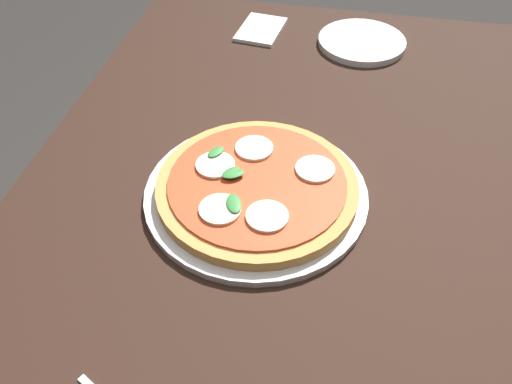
# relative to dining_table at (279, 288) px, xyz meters

# --- Properties ---
(dining_table) EXTENTS (1.53, 0.89, 0.76)m
(dining_table) POSITION_rel_dining_table_xyz_m (0.00, 0.00, 0.00)
(dining_table) COLOR black
(dining_table) RESTS_ON ground_plane
(serving_tray) EXTENTS (0.35, 0.35, 0.01)m
(serving_tray) POSITION_rel_dining_table_xyz_m (0.09, 0.06, 0.10)
(serving_tray) COLOR silver
(serving_tray) RESTS_ON dining_table
(pizza) EXTENTS (0.31, 0.31, 0.03)m
(pizza) POSITION_rel_dining_table_xyz_m (0.09, 0.05, 0.12)
(pizza) COLOR tan
(pizza) RESTS_ON serving_tray
(plate_white) EXTENTS (0.19, 0.19, 0.01)m
(plate_white) POSITION_rel_dining_table_xyz_m (0.60, -0.08, 0.11)
(plate_white) COLOR white
(plate_white) RESTS_ON dining_table
(napkin) EXTENTS (0.14, 0.10, 0.01)m
(napkin) POSITION_rel_dining_table_xyz_m (0.62, 0.15, 0.10)
(napkin) COLOR white
(napkin) RESTS_ON dining_table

